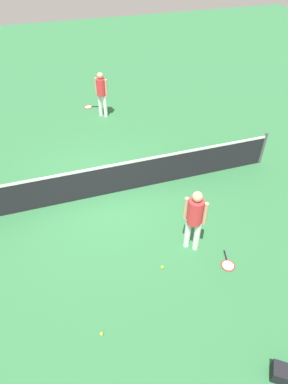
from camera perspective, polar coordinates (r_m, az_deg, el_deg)
ground_plane at (r=9.24m, az=-6.86°, el=-0.41°), size 40.00×40.00×0.00m
court_net at (r=8.92m, az=-7.11°, el=2.01°), size 10.09×0.09×1.07m
player_near_side at (r=7.19m, az=8.86°, el=-4.26°), size 0.48×0.48×1.70m
player_far_side at (r=12.74m, az=-7.45°, el=17.11°), size 0.48×0.48×1.70m
tennis_racket_near_player at (r=7.75m, az=14.43°, el=-12.18°), size 0.39×0.61×0.03m
tennis_racket_far_player at (r=13.91m, az=-9.64°, el=14.46°), size 0.61×0.37×0.03m
tennis_ball_near_player at (r=6.71m, az=-7.42°, el=-23.37°), size 0.07×0.07×0.07m
tennis_ball_by_net at (r=7.46m, az=3.20°, el=-12.98°), size 0.07×0.07×0.07m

